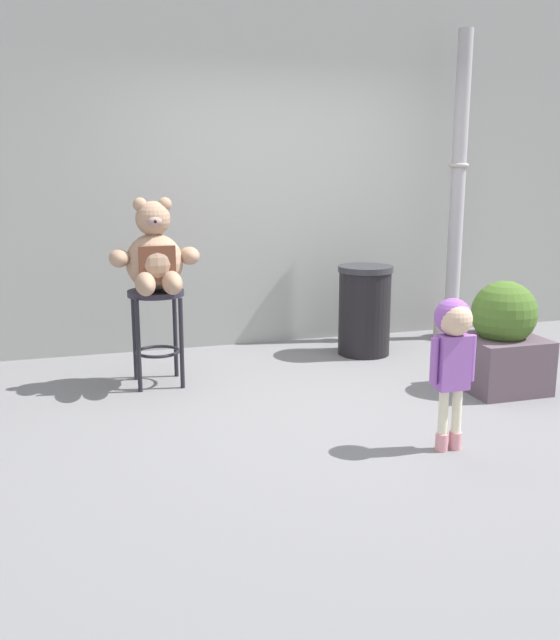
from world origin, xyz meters
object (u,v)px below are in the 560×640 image
object	(u,v)px
bar_stool_with_teddy	(157,317)
teddy_bear	(155,258)
planter_with_shrub	(502,340)
child_walking	(453,341)
trash_bin	(364,310)
lamppost	(456,222)

from	to	relation	value
bar_stool_with_teddy	teddy_bear	xyz separation A→B (m)	(0.00, -0.03, 0.44)
teddy_bear	planter_with_shrub	distance (m)	2.56
child_walking	planter_with_shrub	size ratio (longest dim) A/B	1.10
child_walking	trash_bin	world-z (taller)	child_walking
child_walking	planter_with_shrub	xyz separation A→B (m)	(0.93, 0.87, -0.27)
child_walking	lamppost	bearing A→B (deg)	-177.98
child_walking	lamppost	distance (m)	2.81
teddy_bear	bar_stool_with_teddy	bearing A→B (deg)	90.00
trash_bin	lamppost	size ratio (longest dim) A/B	0.28
child_walking	lamppost	xyz separation A→B (m)	(1.41, 2.38, 0.46)
bar_stool_with_teddy	lamppost	world-z (taller)	lamppost
teddy_bear	child_walking	world-z (taller)	teddy_bear
planter_with_shrub	bar_stool_with_teddy	bearing A→B (deg)	160.11
trash_bin	planter_with_shrub	bearing A→B (deg)	-65.65
lamppost	bar_stool_with_teddy	bearing A→B (deg)	-166.93
bar_stool_with_teddy	child_walking	distance (m)	2.24
bar_stool_with_teddy	trash_bin	size ratio (longest dim) A/B	0.92
teddy_bear	lamppost	distance (m)	2.92
bar_stool_with_teddy	trash_bin	bearing A→B (deg)	11.05
bar_stool_with_teddy	child_walking	bearing A→B (deg)	-50.41
child_walking	trash_bin	size ratio (longest dim) A/B	1.14
bar_stool_with_teddy	teddy_bear	size ratio (longest dim) A/B	1.06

